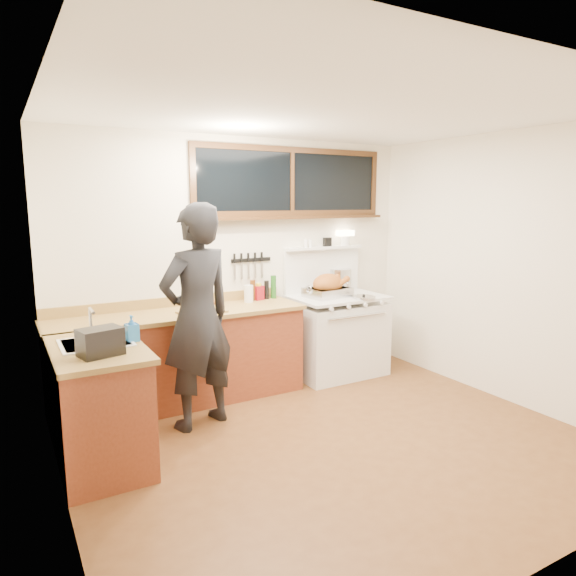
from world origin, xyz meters
TOP-DOWN VIEW (x-y plane):
  - ground_plane at (0.00, 0.00)m, footprint 4.00×3.50m
  - room_shell at (0.00, 0.00)m, footprint 4.10×3.60m
  - counter_back at (-0.80, 1.45)m, footprint 2.44×0.64m
  - counter_left at (-1.70, 0.62)m, footprint 0.64×1.09m
  - sink_unit at (-1.68, 0.70)m, footprint 0.50×0.45m
  - vintage_stove at (1.00, 1.41)m, footprint 1.02×0.74m
  - back_window at (0.60, 1.72)m, footprint 2.32×0.13m
  - left_doorway at (-1.99, -0.55)m, footprint 0.02×1.04m
  - knife_strip at (0.08, 1.73)m, footprint 0.46×0.03m
  - man at (-0.83, 0.88)m, footprint 0.80×0.64m
  - soap_bottle at (-1.43, 0.63)m, footprint 0.10×0.10m
  - toaster at (-1.70, 0.37)m, footprint 0.31×0.25m
  - cutting_board at (-0.62, 1.31)m, footprint 0.46×0.38m
  - roast_turkey at (0.88, 1.42)m, footprint 0.52×0.41m
  - stockpot at (1.24, 1.70)m, footprint 0.33×0.33m
  - saucepan at (1.13, 1.70)m, footprint 0.17×0.28m
  - pot_lid at (1.17, 1.14)m, footprint 0.27×0.27m
  - coffee_tin at (0.13, 1.63)m, footprint 0.12×0.10m
  - pitcher at (-0.01, 1.57)m, footprint 0.12×0.12m
  - bottle_cluster at (0.19, 1.63)m, footprint 0.31×0.06m

SIDE VIEW (x-z plane):
  - ground_plane at x=0.00m, z-range -0.02..0.00m
  - counter_left at x=-1.70m, z-range 0.00..0.90m
  - counter_back at x=-0.80m, z-range -0.05..0.95m
  - vintage_stove at x=1.00m, z-range -0.33..1.27m
  - sink_unit at x=-1.68m, z-range 0.66..1.03m
  - pot_lid at x=1.17m, z-range 0.89..0.93m
  - cutting_board at x=-0.62m, z-range 0.88..1.02m
  - saucepan at x=1.13m, z-range 0.90..1.02m
  - man at x=-0.83m, z-range 0.00..1.93m
  - coffee_tin at x=0.13m, z-range 0.90..1.05m
  - pitcher at x=-0.01m, z-range 0.90..1.08m
  - toaster at x=-1.70m, z-range 0.90..1.09m
  - soap_bottle at x=-1.43m, z-range 0.90..1.10m
  - roast_turkey at x=0.88m, z-range 0.88..1.13m
  - bottle_cluster at x=0.19m, z-range 0.88..1.13m
  - stockpot at x=1.24m, z-range 0.90..1.16m
  - left_doorway at x=-1.99m, z-range 0.00..2.17m
  - knife_strip at x=0.08m, z-range 1.17..1.45m
  - room_shell at x=0.00m, z-range 0.32..2.97m
  - back_window at x=0.60m, z-range 1.68..2.45m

